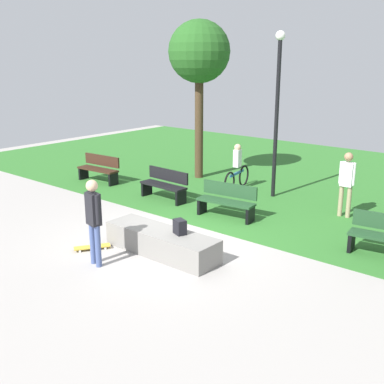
{
  "coord_description": "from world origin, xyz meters",
  "views": [
    {
      "loc": [
        7.06,
        -7.72,
        4.16
      ],
      "look_at": [
        0.34,
        0.34,
        1.18
      ],
      "focal_mm": 44.58,
      "sensor_mm": 36.0,
      "label": 1
    }
  ],
  "objects_px": {
    "concrete_ledge": "(162,242)",
    "tree_young_birch": "(199,54)",
    "park_bench_center_lawn": "(165,184)",
    "cyclist_on_bicycle": "(237,170)",
    "backpack_on_ledge": "(180,227)",
    "skater_performing_trick": "(94,216)",
    "lamp_post": "(277,101)",
    "park_bench_far_right": "(99,168)",
    "pedestrian_with_backpack": "(347,178)",
    "skateboard_by_ledge": "(92,247)",
    "park_bench_by_oak": "(227,200)"
  },
  "relations": [
    {
      "from": "park_bench_center_lawn",
      "to": "cyclist_on_bicycle",
      "type": "relative_size",
      "value": 0.9
    },
    {
      "from": "skateboard_by_ledge",
      "to": "park_bench_by_oak",
      "type": "relative_size",
      "value": 0.48
    },
    {
      "from": "cyclist_on_bicycle",
      "to": "concrete_ledge",
      "type": "bearing_deg",
      "value": -72.01
    },
    {
      "from": "skater_performing_trick",
      "to": "park_bench_far_right",
      "type": "distance_m",
      "value": 6.98
    },
    {
      "from": "park_bench_far_right",
      "to": "tree_young_birch",
      "type": "height_order",
      "value": "tree_young_birch"
    },
    {
      "from": "backpack_on_ledge",
      "to": "lamp_post",
      "type": "distance_m",
      "value": 5.87
    },
    {
      "from": "concrete_ledge",
      "to": "tree_young_birch",
      "type": "relative_size",
      "value": 0.51
    },
    {
      "from": "backpack_on_ledge",
      "to": "park_bench_far_right",
      "type": "relative_size",
      "value": 0.2
    },
    {
      "from": "skater_performing_trick",
      "to": "lamp_post",
      "type": "xyz_separation_m",
      "value": [
        0.22,
        6.76,
        1.84
      ]
    },
    {
      "from": "backpack_on_ledge",
      "to": "pedestrian_with_backpack",
      "type": "relative_size",
      "value": 0.18
    },
    {
      "from": "park_bench_far_right",
      "to": "cyclist_on_bicycle",
      "type": "distance_m",
      "value": 4.75
    },
    {
      "from": "skateboard_by_ledge",
      "to": "cyclist_on_bicycle",
      "type": "relative_size",
      "value": 0.43
    },
    {
      "from": "concrete_ledge",
      "to": "tree_young_birch",
      "type": "xyz_separation_m",
      "value": [
        -3.72,
        5.88,
        3.99
      ]
    },
    {
      "from": "concrete_ledge",
      "to": "park_bench_center_lawn",
      "type": "xyz_separation_m",
      "value": [
        -2.76,
        3.08,
        0.21
      ]
    },
    {
      "from": "skateboard_by_ledge",
      "to": "park_bench_center_lawn",
      "type": "bearing_deg",
      "value": 109.87
    },
    {
      "from": "tree_young_birch",
      "to": "backpack_on_ledge",
      "type": "bearing_deg",
      "value": -54.28
    },
    {
      "from": "lamp_post",
      "to": "backpack_on_ledge",
      "type": "bearing_deg",
      "value": -80.85
    },
    {
      "from": "pedestrian_with_backpack",
      "to": "cyclist_on_bicycle",
      "type": "distance_m",
      "value": 3.87
    },
    {
      "from": "backpack_on_ledge",
      "to": "park_bench_far_right",
      "type": "xyz_separation_m",
      "value": [
        -6.39,
        3.09,
        -0.21
      ]
    },
    {
      "from": "skateboard_by_ledge",
      "to": "cyclist_on_bicycle",
      "type": "xyz_separation_m",
      "value": [
        -0.42,
        6.28,
        0.57
      ]
    },
    {
      "from": "concrete_ledge",
      "to": "pedestrian_with_backpack",
      "type": "height_order",
      "value": "pedestrian_with_backpack"
    },
    {
      "from": "concrete_ledge",
      "to": "park_bench_by_oak",
      "type": "distance_m",
      "value": 2.94
    },
    {
      "from": "tree_young_birch",
      "to": "skateboard_by_ledge",
      "type": "bearing_deg",
      "value": -70.6
    },
    {
      "from": "concrete_ledge",
      "to": "backpack_on_ledge",
      "type": "distance_m",
      "value": 0.62
    },
    {
      "from": "tree_young_birch",
      "to": "pedestrian_with_backpack",
      "type": "height_order",
      "value": "tree_young_birch"
    },
    {
      "from": "skateboard_by_ledge",
      "to": "concrete_ledge",
      "type": "bearing_deg",
      "value": 31.93
    },
    {
      "from": "skateboard_by_ledge",
      "to": "tree_young_birch",
      "type": "bearing_deg",
      "value": 109.4
    },
    {
      "from": "backpack_on_ledge",
      "to": "skateboard_by_ledge",
      "type": "relative_size",
      "value": 0.41
    },
    {
      "from": "backpack_on_ledge",
      "to": "skater_performing_trick",
      "type": "height_order",
      "value": "skater_performing_trick"
    },
    {
      "from": "park_bench_center_lawn",
      "to": "tree_young_birch",
      "type": "xyz_separation_m",
      "value": [
        -0.95,
        2.8,
        3.77
      ]
    },
    {
      "from": "park_bench_by_oak",
      "to": "lamp_post",
      "type": "bearing_deg",
      "value": 91.7
    },
    {
      "from": "backpack_on_ledge",
      "to": "lamp_post",
      "type": "relative_size",
      "value": 0.07
    },
    {
      "from": "park_bench_far_right",
      "to": "cyclist_on_bicycle",
      "type": "height_order",
      "value": "cyclist_on_bicycle"
    },
    {
      "from": "skateboard_by_ledge",
      "to": "park_bench_by_oak",
      "type": "xyz_separation_m",
      "value": [
        1.0,
        3.75,
        0.42
      ]
    },
    {
      "from": "park_bench_center_lawn",
      "to": "cyclist_on_bicycle",
      "type": "bearing_deg",
      "value": 67.09
    },
    {
      "from": "park_bench_center_lawn",
      "to": "tree_young_birch",
      "type": "relative_size",
      "value": 0.3
    },
    {
      "from": "park_bench_far_right",
      "to": "park_bench_by_oak",
      "type": "relative_size",
      "value": 0.99
    },
    {
      "from": "pedestrian_with_backpack",
      "to": "tree_young_birch",
      "type": "bearing_deg",
      "value": 171.29
    },
    {
      "from": "pedestrian_with_backpack",
      "to": "concrete_ledge",
      "type": "bearing_deg",
      "value": -112.34
    },
    {
      "from": "concrete_ledge",
      "to": "cyclist_on_bicycle",
      "type": "distance_m",
      "value": 5.73
    },
    {
      "from": "skater_performing_trick",
      "to": "tree_young_birch",
      "type": "bearing_deg",
      "value": 113.19
    },
    {
      "from": "park_bench_center_lawn",
      "to": "park_bench_by_oak",
      "type": "relative_size",
      "value": 0.98
    },
    {
      "from": "concrete_ledge",
      "to": "backpack_on_ledge",
      "type": "height_order",
      "value": "backpack_on_ledge"
    },
    {
      "from": "lamp_post",
      "to": "cyclist_on_bicycle",
      "type": "relative_size",
      "value": 2.71
    },
    {
      "from": "cyclist_on_bicycle",
      "to": "park_bench_center_lawn",
      "type": "bearing_deg",
      "value": -112.91
    },
    {
      "from": "skater_performing_trick",
      "to": "cyclist_on_bicycle",
      "type": "relative_size",
      "value": 1.01
    },
    {
      "from": "tree_young_birch",
      "to": "lamp_post",
      "type": "height_order",
      "value": "tree_young_birch"
    },
    {
      "from": "skater_performing_trick",
      "to": "park_bench_far_right",
      "type": "xyz_separation_m",
      "value": [
        -5.31,
        4.49,
        -0.6
      ]
    },
    {
      "from": "park_bench_by_oak",
      "to": "park_bench_far_right",
      "type": "bearing_deg",
      "value": 177.14
    },
    {
      "from": "backpack_on_ledge",
      "to": "skater_performing_trick",
      "type": "xyz_separation_m",
      "value": [
        -1.08,
        -1.4,
        0.38
      ]
    }
  ]
}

